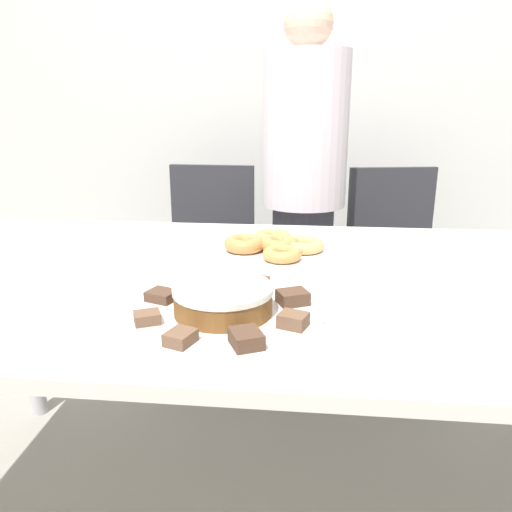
{
  "coord_description": "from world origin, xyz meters",
  "views": [
    {
      "loc": [
        0.11,
        -1.16,
        1.18
      ],
      "look_at": [
        -0.01,
        -0.04,
        0.84
      ],
      "focal_mm": 35.0,
      "sensor_mm": 36.0,
      "label": 1
    }
  ],
  "objects_px": {
    "office_chair_left": "(207,272)",
    "frosted_cake": "(223,299)",
    "plate_cake": "(224,315)",
    "person_standing": "(304,192)",
    "plate_donuts": "(279,252)",
    "office_chair_right": "(397,278)"
  },
  "relations": [
    {
      "from": "office_chair_left",
      "to": "frosted_cake",
      "type": "relative_size",
      "value": 4.61
    },
    {
      "from": "plate_cake",
      "to": "frosted_cake",
      "type": "distance_m",
      "value": 0.03
    },
    {
      "from": "office_chair_left",
      "to": "frosted_cake",
      "type": "distance_m",
      "value": 1.34
    },
    {
      "from": "frosted_cake",
      "to": "office_chair_right",
      "type": "bearing_deg",
      "value": 65.62
    },
    {
      "from": "office_chair_right",
      "to": "plate_cake",
      "type": "xyz_separation_m",
      "value": [
        -0.57,
        -1.26,
        0.35
      ]
    },
    {
      "from": "frosted_cake",
      "to": "office_chair_left",
      "type": "bearing_deg",
      "value": 102.96
    },
    {
      "from": "office_chair_right",
      "to": "plate_cake",
      "type": "bearing_deg",
      "value": -124.94
    },
    {
      "from": "plate_cake",
      "to": "frosted_cake",
      "type": "bearing_deg",
      "value": 0.0
    },
    {
      "from": "office_chair_left",
      "to": "plate_cake",
      "type": "relative_size",
      "value": 2.28
    },
    {
      "from": "plate_donuts",
      "to": "frosted_cake",
      "type": "bearing_deg",
      "value": -100.68
    },
    {
      "from": "office_chair_left",
      "to": "plate_cake",
      "type": "height_order",
      "value": "office_chair_left"
    },
    {
      "from": "plate_donuts",
      "to": "office_chair_left",
      "type": "bearing_deg",
      "value": 114.65
    },
    {
      "from": "person_standing",
      "to": "plate_cake",
      "type": "relative_size",
      "value": 3.96
    },
    {
      "from": "person_standing",
      "to": "plate_cake",
      "type": "xyz_separation_m",
      "value": [
        -0.14,
        -1.19,
        -0.04
      ]
    },
    {
      "from": "plate_donuts",
      "to": "person_standing",
      "type": "bearing_deg",
      "value": 85.36
    },
    {
      "from": "person_standing",
      "to": "office_chair_left",
      "type": "height_order",
      "value": "person_standing"
    },
    {
      "from": "person_standing",
      "to": "office_chair_left",
      "type": "distance_m",
      "value": 0.59
    },
    {
      "from": "person_standing",
      "to": "office_chair_right",
      "type": "height_order",
      "value": "person_standing"
    },
    {
      "from": "plate_donuts",
      "to": "frosted_cake",
      "type": "height_order",
      "value": "frosted_cake"
    },
    {
      "from": "plate_donuts",
      "to": "frosted_cake",
      "type": "relative_size",
      "value": 1.85
    },
    {
      "from": "person_standing",
      "to": "plate_donuts",
      "type": "xyz_separation_m",
      "value": [
        -0.06,
        -0.75,
        -0.04
      ]
    },
    {
      "from": "plate_cake",
      "to": "plate_donuts",
      "type": "bearing_deg",
      "value": 79.32
    }
  ]
}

